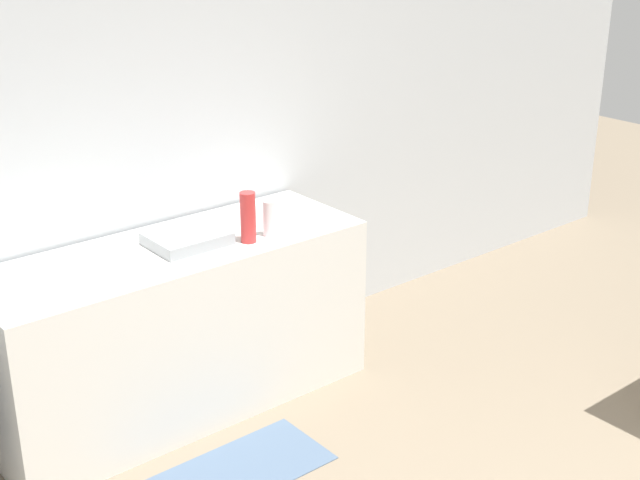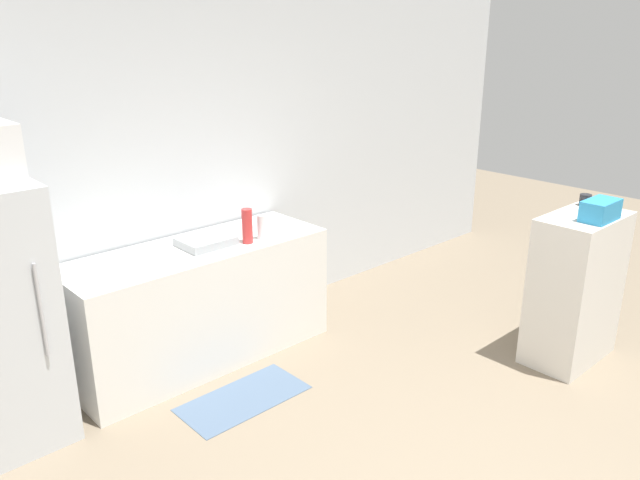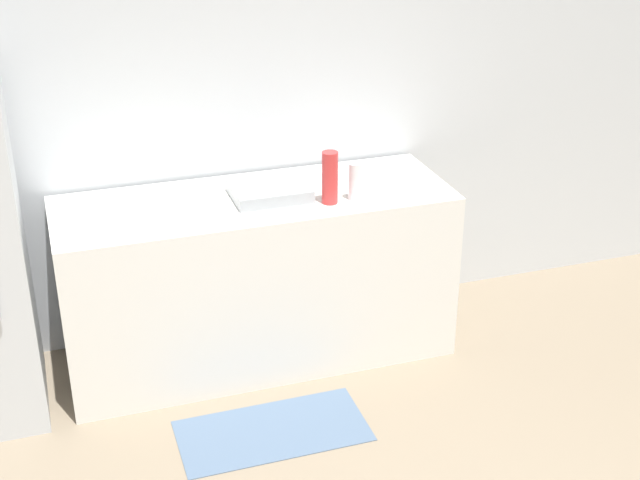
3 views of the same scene
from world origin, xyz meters
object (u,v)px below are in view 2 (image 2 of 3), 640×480
(basket, at_px, (600,210))
(bottle_tall, at_px, (247,226))
(jar, at_px, (585,200))
(bottle_short, at_px, (261,227))

(basket, bearing_deg, bottle_tall, 132.60)
(basket, height_order, jar, basket)
(bottle_tall, bearing_deg, basket, -47.40)
(bottle_tall, relative_size, bottle_short, 1.40)
(bottle_tall, distance_m, bottle_short, 0.13)
(bottle_short, relative_size, jar, 2.16)
(bottle_short, bearing_deg, jar, -40.79)
(bottle_short, bearing_deg, basket, -49.75)
(bottle_tall, distance_m, basket, 2.42)
(bottle_tall, xyz_separation_m, basket, (1.63, -1.78, 0.17))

